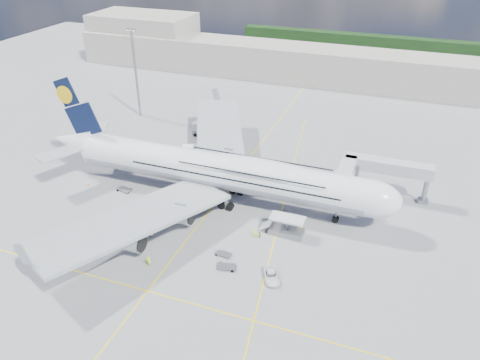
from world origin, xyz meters
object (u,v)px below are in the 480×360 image
(dolly_nose_near, at_px, (223,254))
(cone_tail, at_px, (88,184))
(jet_bridge, at_px, (371,171))
(service_van, at_px, (271,276))
(dolly_nose_far, at_px, (226,266))
(crew_nose, at_px, (300,228))
(airliner, at_px, (219,171))
(crew_loader, at_px, (259,235))
(crew_van, at_px, (253,233))
(cone_nose, at_px, (377,210))
(cone_wing_right_outer, at_px, (72,235))
(dolly_back, at_px, (124,190))
(dolly_row_c, at_px, (100,241))
(catering_truck_outer, at_px, (204,130))
(cargo_loader, at_px, (286,228))
(cone_wing_left_outer, at_px, (195,151))
(light_mast, at_px, (136,73))
(dolly_row_b, at_px, (148,221))
(crew_wing, at_px, (144,228))
(baggage_tug, at_px, (146,231))
(crew_tug, at_px, (148,262))
(dolly_row_a, at_px, (122,233))
(catering_truck_inner, at_px, (193,153))
(cone_wing_left_inner, at_px, (202,159))
(cone_wing_right_inner, at_px, (160,224))

(dolly_nose_near, distance_m, cone_tail, 39.57)
(jet_bridge, xyz_separation_m, service_van, (-11.81, -31.23, -6.16))
(dolly_nose_far, distance_m, crew_nose, 17.42)
(airliner, bearing_deg, crew_loader, -39.80)
(crew_van, height_order, cone_nose, crew_van)
(cone_wing_right_outer, bearing_deg, dolly_nose_near, 8.90)
(dolly_back, distance_m, crew_loader, 33.71)
(dolly_row_c, bearing_deg, dolly_back, 110.65)
(catering_truck_outer, bearing_deg, cargo_loader, -49.09)
(service_van, height_order, cone_wing_left_outer, service_van)
(airliner, xyz_separation_m, cone_tail, (-29.76, -5.09, -6.57))
(light_mast, distance_m, catering_truck_outer, 27.47)
(dolly_row_b, bearing_deg, dolly_row_c, -102.17)
(dolly_nose_near, bearing_deg, cone_tail, 168.27)
(crew_wing, bearing_deg, crew_van, -70.64)
(catering_truck_outer, bearing_deg, light_mast, 161.88)
(light_mast, bearing_deg, cargo_loader, -36.54)
(baggage_tug, xyz_separation_m, cone_wing_left_outer, (-6.27, 35.02, -0.43))
(cone_wing_left_outer, bearing_deg, dolly_nose_far, -58.14)
(dolly_row_c, relative_size, cone_wing_left_outer, 5.53)
(dolly_nose_far, bearing_deg, airliner, 100.24)
(crew_nose, distance_m, crew_tug, 29.07)
(cargo_loader, xyz_separation_m, crew_nose, (2.41, 1.50, -0.28))
(crew_loader, bearing_deg, crew_nose, 72.76)
(crew_loader, bearing_deg, catering_truck_outer, 164.46)
(dolly_row_a, xyz_separation_m, dolly_row_c, (-1.90, -4.22, 0.66))
(crew_van, bearing_deg, catering_truck_inner, -8.55)
(cone_nose, height_order, cone_wing_left_inner, cone_nose)
(cone_wing_right_outer, bearing_deg, catering_truck_inner, 77.57)
(dolly_back, distance_m, dolly_nose_near, 31.52)
(dolly_nose_near, distance_m, baggage_tug, 16.19)
(dolly_back, relative_size, cone_wing_right_inner, 6.59)
(baggage_tug, bearing_deg, cone_wing_right_outer, -173.63)
(jet_bridge, relative_size, crew_wing, 9.88)
(cone_nose, bearing_deg, catering_truck_inner, 170.15)
(airliner, distance_m, cone_nose, 33.44)
(crew_van, height_order, crew_tug, crew_tug)
(jet_bridge, height_order, light_mast, light_mast)
(cargo_loader, relative_size, crew_wing, 4.48)
(service_van, bearing_deg, dolly_row_b, 139.31)
(dolly_nose_far, xyz_separation_m, crew_wing, (-18.64, 4.36, 0.58))
(jet_bridge, bearing_deg, dolly_row_a, -145.14)
(cone_tail, bearing_deg, dolly_back, 4.69)
(catering_truck_outer, xyz_separation_m, crew_loader, (28.59, -38.36, -0.97))
(light_mast, distance_m, crew_van, 69.46)
(cone_wing_left_outer, bearing_deg, dolly_back, -105.36)
(crew_nose, bearing_deg, airliner, 128.13)
(airliner, xyz_separation_m, crew_wing, (-8.98, -15.97, -5.92))
(baggage_tug, distance_m, cone_wing_right_inner, 3.58)
(catering_truck_inner, bearing_deg, dolly_row_b, -104.90)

